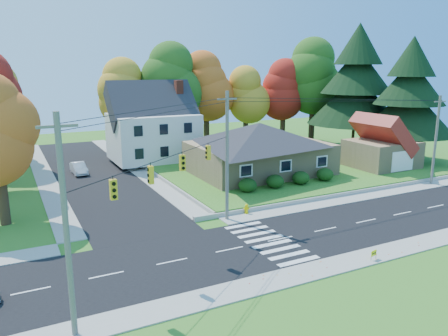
% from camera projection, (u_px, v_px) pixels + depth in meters
% --- Properties ---
extents(ground, '(120.00, 120.00, 0.00)m').
position_uv_depth(ground, '(280.00, 239.00, 30.40)').
color(ground, '#3D7923').
extents(road_main, '(90.00, 8.00, 0.02)m').
position_uv_depth(road_main, '(280.00, 239.00, 30.40)').
color(road_main, black).
rests_on(road_main, ground).
extents(road_cross, '(8.00, 44.00, 0.02)m').
position_uv_depth(road_cross, '(92.00, 173.00, 49.45)').
color(road_cross, black).
rests_on(road_cross, ground).
extents(sidewalk_north, '(90.00, 2.00, 0.08)m').
position_uv_depth(sidewalk_north, '(245.00, 217.00, 34.73)').
color(sidewalk_north, '#9C9A90').
rests_on(sidewalk_north, ground).
extents(sidewalk_south, '(90.00, 2.00, 0.08)m').
position_uv_depth(sidewalk_south, '(327.00, 267.00, 26.05)').
color(sidewalk_south, '#9C9A90').
rests_on(sidewalk_south, ground).
extents(lawn, '(30.00, 30.00, 0.50)m').
position_uv_depth(lawn, '(272.00, 161.00, 54.32)').
color(lawn, '#3D7923').
rests_on(lawn, ground).
extents(ranch_house, '(14.60, 10.60, 5.40)m').
position_uv_depth(ranch_house, '(259.00, 147.00, 47.09)').
color(ranch_house, tan).
rests_on(ranch_house, lawn).
extents(colonial_house, '(10.40, 8.40, 9.60)m').
position_uv_depth(colonial_house, '(153.00, 126.00, 53.70)').
color(colonial_house, silver).
rests_on(colonial_house, lawn).
extents(garage, '(7.30, 6.30, 4.60)m').
position_uv_depth(garage, '(382.00, 146.00, 49.87)').
color(garage, tan).
rests_on(garage, lawn).
extents(hedge_row, '(10.70, 1.70, 1.27)m').
position_uv_depth(hedge_row, '(288.00, 180.00, 41.96)').
color(hedge_row, '#163A10').
rests_on(hedge_row, lawn).
extents(traffic_infrastructure, '(38.10, 10.66, 10.00)m').
position_uv_depth(traffic_infrastructure, '(270.00, 164.00, 30.34)').
color(traffic_infrastructure, '#666059').
rests_on(traffic_infrastructure, ground).
extents(tree_lot_0, '(6.72, 6.72, 12.51)m').
position_uv_depth(tree_lot_0, '(123.00, 93.00, 57.17)').
color(tree_lot_0, '#3F2A19').
rests_on(tree_lot_0, lawn).
extents(tree_lot_1, '(7.84, 7.84, 14.60)m').
position_uv_depth(tree_lot_1, '(169.00, 83.00, 58.65)').
color(tree_lot_1, '#3F2A19').
rests_on(tree_lot_1, lawn).
extents(tree_lot_2, '(7.28, 7.28, 13.56)m').
position_uv_depth(tree_lot_2, '(206.00, 87.00, 62.31)').
color(tree_lot_2, '#3F2A19').
rests_on(tree_lot_2, lawn).
extents(tree_lot_3, '(6.16, 6.16, 11.47)m').
position_uv_depth(tree_lot_3, '(246.00, 95.00, 64.39)').
color(tree_lot_3, '#3F2A19').
rests_on(tree_lot_3, lawn).
extents(tree_lot_4, '(6.72, 6.72, 12.51)m').
position_uv_depth(tree_lot_4, '(284.00, 90.00, 66.02)').
color(tree_lot_4, '#3F2A19').
rests_on(tree_lot_4, lawn).
extents(tree_lot_5, '(8.40, 8.40, 15.64)m').
position_uv_depth(tree_lot_5, '(314.00, 77.00, 65.60)').
color(tree_lot_5, '#3F2A19').
rests_on(tree_lot_5, lawn).
extents(conifer_east_a, '(12.80, 12.80, 16.96)m').
position_uv_depth(conifer_east_a, '(356.00, 84.00, 59.29)').
color(conifer_east_a, '#3F2A19').
rests_on(conifer_east_a, lawn).
extents(conifer_east_b, '(11.20, 11.20, 14.84)m').
position_uv_depth(conifer_east_b, '(409.00, 96.00, 53.04)').
color(conifer_east_b, '#3F2A19').
rests_on(conifer_east_b, lawn).
extents(white_car, '(1.50, 3.93, 1.28)m').
position_uv_depth(white_car, '(79.00, 168.00, 48.74)').
color(white_car, silver).
rests_on(white_car, road_cross).
extents(fire_hydrant, '(0.49, 0.38, 0.87)m').
position_uv_depth(fire_hydrant, '(246.00, 209.00, 35.46)').
color(fire_hydrant, '#D3B900').
rests_on(fire_hydrant, ground).
extents(yard_sign, '(0.53, 0.15, 0.67)m').
position_uv_depth(yard_sign, '(374.00, 253.00, 26.92)').
color(yard_sign, black).
rests_on(yard_sign, ground).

